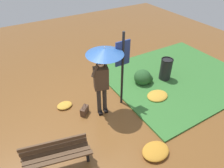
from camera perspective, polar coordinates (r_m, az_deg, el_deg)
name	(u,v)px	position (r m, az deg, el deg)	size (l,w,h in m)	color
ground_plane	(97,114)	(5.92, -4.36, -8.44)	(18.00, 18.00, 0.00)	brown
grass_verge	(176,76)	(7.74, 17.75, 2.08)	(4.80, 4.00, 0.05)	#387533
person_with_umbrella	(103,65)	(5.08, -2.55, 5.42)	(0.96, 0.96, 2.04)	#2D2823
info_sign_post	(122,62)	(5.44, 3.01, 6.34)	(0.44, 0.07, 2.30)	black
handbag	(84,110)	(5.87, -7.84, -7.46)	(0.32, 0.30, 0.37)	#4C3323
park_bench	(57,156)	(4.67, -15.32, -19.16)	(1.42, 0.69, 0.75)	black
trash_bin	(166,69)	(7.28, 15.05, 4.03)	(0.42, 0.42, 0.83)	black
shrub_cluster	(143,78)	(7.00, 8.96, 1.82)	(0.65, 0.59, 0.53)	#285628
leaf_pile_near_person	(157,96)	(6.56, 12.81, -3.28)	(0.70, 0.56, 0.15)	gold
leaf_pile_by_bench	(156,151)	(5.09, 12.30, -18.16)	(0.68, 0.55, 0.15)	#C68428
leaf_pile_far_path	(65,105)	(6.26, -13.36, -5.93)	(0.46, 0.36, 0.10)	gold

